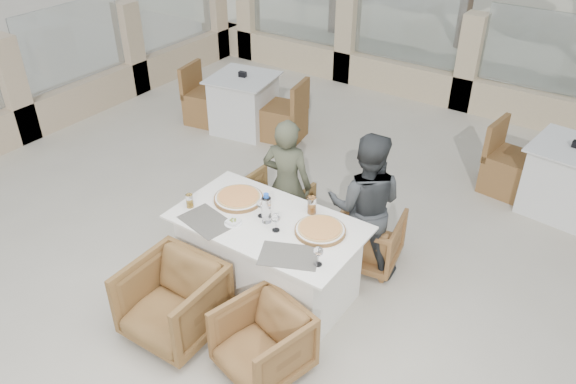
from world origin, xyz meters
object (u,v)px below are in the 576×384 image
Objects in this scene: pizza_right at (320,229)px; diner_right at (365,206)px; dining_table at (269,257)px; armchair_near_left at (173,302)px; wine_glass_near at (276,221)px; armchair_far_left at (271,211)px; armchair_near_right at (262,342)px; diner_left at (287,185)px; pizza_left at (238,197)px; beer_glass_left at (190,201)px; water_bottle at (266,208)px; armchair_far_right at (369,238)px; wine_glass_centre at (261,207)px; bg_table_b at (567,180)px; bg_table_a at (244,104)px; beer_glass_right at (312,205)px; olive_dish at (233,221)px; wine_glass_corner at (318,255)px.

diner_right reaches higher than pizza_right.
armchair_near_left is (-0.35, -0.83, -0.06)m from dining_table.
wine_glass_near is 0.27× the size of armchair_far_left.
diner_left is (-0.75, 1.43, 0.39)m from armchair_near_right.
pizza_left is 3.51× the size of beer_glass_left.
armchair_far_right is at bearing 58.79° from water_bottle.
wine_glass_centre is at bearing 160.22° from dining_table.
bg_table_b is (1.95, 2.80, -0.48)m from wine_glass_centre.
water_bottle reaches higher than pizza_right.
bg_table_a is at bearing -53.95° from diner_right.
wine_glass_near is 0.26× the size of armchair_near_left.
armchair_near_right is at bearing -77.21° from beer_glass_right.
wine_glass_centre is 1.21× the size of beer_glass_right.
wine_glass_centre is at bearing 27.54° from diner_right.
beer_glass_left is 1.12× the size of olive_dish.
diner_right is at bearing -41.81° from bg_table_a.
diner_left is at bearing 94.22° from olive_dish.
dining_table is 0.84m from beer_glass_left.
pizza_left reaches higher than olive_dish.
diner_left is (-0.92, 0.93, -0.19)m from wine_glass_corner.
dining_table is at bearing -127.00° from beer_glass_right.
beer_glass_left is at bearing -131.54° from pizza_left.
water_bottle is 1.06m from armchair_near_left.
armchair_far_left reaches higher than armchair_near_right.
bg_table_a reaches higher than armchair_near_right.
armchair_far_right is 2.37m from bg_table_b.
wine_glass_centre is at bearing 159.69° from wine_glass_corner.
pizza_right is at bearing 149.64° from armchair_far_left.
pizza_right reaches higher than dining_table.
wine_glass_near reaches higher than pizza_left.
dining_table is 2.23× the size of armchair_near_left.
water_bottle is at bearing -58.00° from bg_table_a.
armchair_far_left is 1.09× the size of armchair_near_right.
bg_table_a is (-2.72, 1.58, 0.12)m from armchair_far_right.
beer_glass_left is at bearing 16.44° from diner_right.
pizza_left reaches higher than armchair_far_left.
armchair_far_left is (-0.47, 0.68, -0.08)m from dining_table.
pizza_right is at bearing 0.29° from pizza_left.
bg_table_a is at bearing 132.69° from wine_glass_near.
pizza_left is at bearing 165.27° from wine_glass_centre.
armchair_near_left reaches higher than armchair_near_right.
armchair_near_right is at bearing 66.15° from diner_right.
diner_left reaches higher than bg_table_b.
olive_dish is (0.18, -0.30, -0.01)m from pizza_left.
wine_glass_centre is 0.14× the size of diner_left.
armchair_far_left is (-0.25, 0.87, -0.49)m from olive_dish.
wine_glass_near is at bearing -56.97° from bg_table_a.
beer_glass_right reaches higher than dining_table.
wine_glass_centre reaches higher than armchair_near_right.
armchair_far_left is at bearing -130.35° from bg_table_b.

